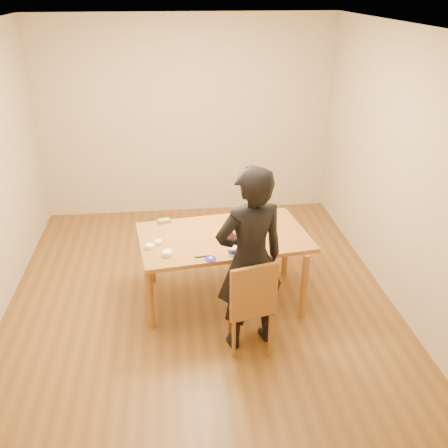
{
  "coord_description": "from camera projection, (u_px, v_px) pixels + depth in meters",
  "views": [
    {
      "loc": [
        -0.24,
        -4.49,
        3.04
      ],
      "look_at": [
        0.25,
        -0.13,
        0.9
      ],
      "focal_mm": 40.0,
      "sensor_mm": 36.0,
      "label": 1
    }
  ],
  "objects": [
    {
      "name": "room_shell",
      "position": [
        195.0,
        165.0,
        5.08
      ],
      "size": [
        4.0,
        4.5,
        2.7
      ],
      "color": "brown",
      "rests_on": "ground"
    },
    {
      "name": "dining_table",
      "position": [
        223.0,
        237.0,
        5.0
      ],
      "size": [
        1.78,
        1.19,
        0.04
      ],
      "primitive_type": "cube",
      "rotation": [
        0.0,
        0.0,
        0.13
      ],
      "color": "brown",
      "rests_on": "floor"
    },
    {
      "name": "dining_chair",
      "position": [
        250.0,
        304.0,
        4.45
      ],
      "size": [
        0.46,
        0.46,
        0.04
      ],
      "primitive_type": "cube",
      "rotation": [
        0.0,
        0.0,
        0.24
      ],
      "color": "brown",
      "rests_on": "floor"
    },
    {
      "name": "cake_plate",
      "position": [
        242.0,
        233.0,
        5.01
      ],
      "size": [
        0.3,
        0.3,
        0.02
      ],
      "primitive_type": "cylinder",
      "color": "red",
      "rests_on": "dining_table"
    },
    {
      "name": "cake",
      "position": [
        242.0,
        229.0,
        5.0
      ],
      "size": [
        0.19,
        0.19,
        0.06
      ],
      "primitive_type": "cylinder",
      "color": "white",
      "rests_on": "cake_plate"
    },
    {
      "name": "frosting_dome",
      "position": [
        243.0,
        225.0,
        4.98
      ],
      "size": [
        0.19,
        0.19,
        0.03
      ],
      "primitive_type": "ellipsoid",
      "color": "white",
      "rests_on": "cake"
    },
    {
      "name": "frosting_tub",
      "position": [
        233.0,
        251.0,
        4.62
      ],
      "size": [
        0.09,
        0.09,
        0.08
      ],
      "primitive_type": "cylinder",
      "color": "white",
      "rests_on": "dining_table"
    },
    {
      "name": "frosting_lid",
      "position": [
        210.0,
        259.0,
        4.56
      ],
      "size": [
        0.11,
        0.11,
        0.01
      ],
      "primitive_type": "cylinder",
      "color": "#2018A0",
      "rests_on": "dining_table"
    },
    {
      "name": "frosting_dollop",
      "position": [
        210.0,
        258.0,
        4.55
      ],
      "size": [
        0.04,
        0.04,
        0.02
      ],
      "primitive_type": "ellipsoid",
      "color": "white",
      "rests_on": "frosting_lid"
    },
    {
      "name": "ramekin_green",
      "position": [
        167.0,
        253.0,
        4.61
      ],
      "size": [
        0.09,
        0.09,
        0.04
      ],
      "primitive_type": "cylinder",
      "color": "white",
      "rests_on": "dining_table"
    },
    {
      "name": "ramekin_yellow",
      "position": [
        158.0,
        242.0,
        4.82
      ],
      "size": [
        0.08,
        0.08,
        0.04
      ],
      "primitive_type": "cylinder",
      "color": "white",
      "rests_on": "dining_table"
    },
    {
      "name": "ramekin_multi",
      "position": [
        150.0,
        247.0,
        4.73
      ],
      "size": [
        0.09,
        0.09,
        0.04
      ],
      "primitive_type": "cylinder",
      "color": "white",
      "rests_on": "dining_table"
    },
    {
      "name": "candy_box_pink",
      "position": [
        164.0,
        222.0,
        5.24
      ],
      "size": [
        0.13,
        0.09,
        0.02
      ],
      "primitive_type": "cube",
      "rotation": [
        0.0,
        0.0,
        0.28
      ],
      "color": "#C02D63",
      "rests_on": "dining_table"
    },
    {
      "name": "candy_box_green",
      "position": [
        164.0,
        220.0,
        5.24
      ],
      "size": [
        0.13,
        0.09,
        0.02
      ],
      "primitive_type": "cube",
      "rotation": [
        0.0,
        0.0,
        0.21
      ],
      "color": "green",
      "rests_on": "candy_box_pink"
    },
    {
      "name": "spatula",
      "position": [
        203.0,
        257.0,
        4.59
      ],
      "size": [
        0.16,
        0.03,
        0.01
      ],
      "primitive_type": "cube",
      "rotation": [
        0.0,
        0.0,
        0.09
      ],
      "color": "black",
      "rests_on": "dining_table"
    },
    {
      "name": "person",
      "position": [
        250.0,
        261.0,
        4.3
      ],
      "size": [
        0.72,
        0.57,
        1.74
      ],
      "primitive_type": "imported",
      "rotation": [
        0.0,
        0.0,
        3.4
      ],
      "color": "black",
      "rests_on": "floor"
    }
  ]
}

